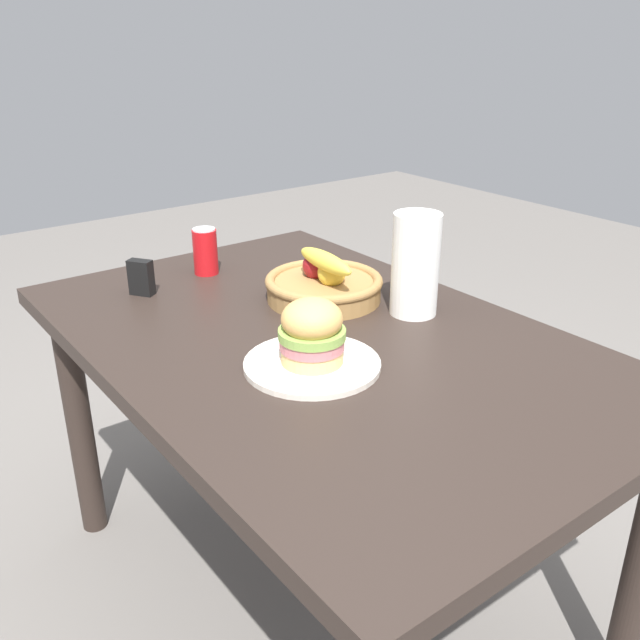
{
  "coord_description": "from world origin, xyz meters",
  "views": [
    {
      "loc": [
        1.1,
        -0.82,
        1.38
      ],
      "look_at": [
        0.05,
        -0.03,
        0.81
      ],
      "focal_mm": 38.6,
      "sensor_mm": 36.0,
      "label": 1
    }
  ],
  "objects_px": {
    "fruit_basket": "(324,284)",
    "soda_can": "(207,251)",
    "napkin_holder": "(141,277)",
    "plate": "(312,364)",
    "sandwich": "(312,332)",
    "paper_towel_roll": "(415,265)"
  },
  "relations": [
    {
      "from": "sandwich",
      "to": "fruit_basket",
      "type": "bearing_deg",
      "value": 138.94
    },
    {
      "from": "plate",
      "to": "napkin_holder",
      "type": "xyz_separation_m",
      "value": [
        -0.58,
        -0.1,
        0.04
      ]
    },
    {
      "from": "plate",
      "to": "sandwich",
      "type": "distance_m",
      "value": 0.07
    },
    {
      "from": "napkin_holder",
      "to": "fruit_basket",
      "type": "bearing_deg",
      "value": 14.35
    },
    {
      "from": "sandwich",
      "to": "paper_towel_roll",
      "type": "relative_size",
      "value": 0.56
    },
    {
      "from": "napkin_holder",
      "to": "plate",
      "type": "bearing_deg",
      "value": -23.8
    },
    {
      "from": "soda_can",
      "to": "paper_towel_roll",
      "type": "relative_size",
      "value": 0.53
    },
    {
      "from": "sandwich",
      "to": "napkin_holder",
      "type": "height_order",
      "value": "sandwich"
    },
    {
      "from": "plate",
      "to": "sandwich",
      "type": "height_order",
      "value": "sandwich"
    },
    {
      "from": "fruit_basket",
      "to": "plate",
      "type": "bearing_deg",
      "value": -41.06
    },
    {
      "from": "fruit_basket",
      "to": "soda_can",
      "type": "bearing_deg",
      "value": -159.06
    },
    {
      "from": "plate",
      "to": "fruit_basket",
      "type": "distance_m",
      "value": 0.37
    },
    {
      "from": "sandwich",
      "to": "paper_towel_roll",
      "type": "xyz_separation_m",
      "value": [
        -0.08,
        0.36,
        0.04
      ]
    },
    {
      "from": "fruit_basket",
      "to": "paper_towel_roll",
      "type": "xyz_separation_m",
      "value": [
        0.19,
        0.12,
        0.08
      ]
    },
    {
      "from": "sandwich",
      "to": "fruit_basket",
      "type": "relative_size",
      "value": 0.46
    },
    {
      "from": "soda_can",
      "to": "napkin_holder",
      "type": "distance_m",
      "value": 0.21
    },
    {
      "from": "plate",
      "to": "soda_can",
      "type": "xyz_separation_m",
      "value": [
        -0.62,
        0.11,
        0.06
      ]
    },
    {
      "from": "soda_can",
      "to": "fruit_basket",
      "type": "bearing_deg",
      "value": 20.94
    },
    {
      "from": "plate",
      "to": "sandwich",
      "type": "xyz_separation_m",
      "value": [
        0.0,
        0.0,
        0.07
      ]
    },
    {
      "from": "plate",
      "to": "soda_can",
      "type": "height_order",
      "value": "soda_can"
    },
    {
      "from": "fruit_basket",
      "to": "napkin_holder",
      "type": "xyz_separation_m",
      "value": [
        -0.3,
        -0.34,
        0.0
      ]
    },
    {
      "from": "paper_towel_roll",
      "to": "napkin_holder",
      "type": "bearing_deg",
      "value": -137.31
    }
  ]
}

